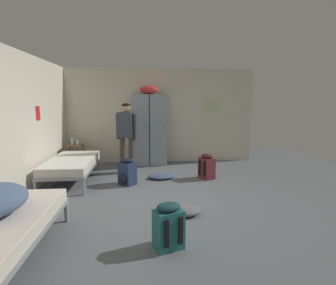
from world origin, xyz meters
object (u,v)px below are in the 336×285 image
at_px(water_bottle, 72,141).
at_px(backpack_navy, 127,172).
at_px(backpack_maroon, 207,167).
at_px(bed_left_rear, 72,163).
at_px(clothes_pile_denim, 161,176).
at_px(clothes_pile_grey, 185,210).
at_px(bed_left_front, 0,227).
at_px(person_traveler, 126,131).
at_px(backpack_teal, 168,226).
at_px(locker_bank, 149,128).
at_px(shelf_unit, 76,153).
at_px(lotion_bottle, 78,142).

xyz_separation_m(water_bottle, backpack_navy, (1.50, -1.72, -0.41)).
bearing_deg(backpack_navy, backpack_maroon, 9.98).
distance_m(bed_left_rear, clothes_pile_denim, 1.91).
bearing_deg(backpack_maroon, clothes_pile_grey, -112.35).
xyz_separation_m(bed_left_front, clothes_pile_denim, (1.88, 2.97, -0.33)).
height_order(person_traveler, backpack_teal, person_traveler).
bearing_deg(bed_left_rear, backpack_navy, -16.44).
bearing_deg(locker_bank, backpack_teal, -88.14).
relative_size(shelf_unit, bed_left_front, 0.30).
relative_size(locker_bank, bed_left_rear, 1.09).
height_order(lotion_bottle, clothes_pile_grey, lotion_bottle).
distance_m(shelf_unit, bed_left_front, 4.30).
height_order(bed_left_rear, person_traveler, person_traveler).
bearing_deg(clothes_pile_grey, water_bottle, 126.78).
bearing_deg(bed_left_front, shelf_unit, 93.33).
height_order(backpack_maroon, clothes_pile_denim, backpack_maroon).
bearing_deg(locker_bank, bed_left_rear, -139.32).
bearing_deg(backpack_teal, shelf_unit, 116.09).
bearing_deg(clothes_pile_grey, backpack_maroon, 67.65).
bearing_deg(lotion_bottle, water_bottle, 158.20).
height_order(shelf_unit, clothes_pile_denim, shelf_unit).
bearing_deg(backpack_navy, clothes_pile_grey, -58.57).
bearing_deg(clothes_pile_denim, bed_left_front, -122.40).
height_order(locker_bank, lotion_bottle, locker_bank).
bearing_deg(water_bottle, backpack_teal, -63.14).
xyz_separation_m(person_traveler, backpack_teal, (0.68, -3.43, -0.73)).
bearing_deg(backpack_teal, water_bottle, 116.86).
relative_size(bed_left_front, person_traveler, 1.16).
distance_m(shelf_unit, backpack_maroon, 3.44).
bearing_deg(bed_left_front, bed_left_rear, 90.00).
height_order(person_traveler, clothes_pile_denim, person_traveler).
relative_size(bed_left_front, clothes_pile_denim, 3.28).
bearing_deg(backpack_navy, water_bottle, 131.08).
bearing_deg(bed_left_front, backpack_maroon, 45.08).
xyz_separation_m(backpack_teal, backpack_navy, (-0.63, 2.48, 0.00)).
xyz_separation_m(lotion_bottle, clothes_pile_denim, (2.06, -1.28, -0.60)).
relative_size(water_bottle, clothes_pile_denim, 0.38).
height_order(bed_left_rear, clothes_pile_grey, bed_left_rear).
xyz_separation_m(person_traveler, clothes_pile_grey, (1.01, -2.51, -0.92)).
distance_m(lotion_bottle, backpack_maroon, 3.38).
xyz_separation_m(locker_bank, clothes_pile_denim, (0.23, -1.40, -0.92)).
height_order(backpack_teal, clothes_pile_denim, backpack_teal).
xyz_separation_m(bed_left_rear, water_bottle, (-0.33, 1.37, 0.29)).
bearing_deg(person_traveler, backpack_maroon, -19.99).
height_order(shelf_unit, clothes_pile_grey, shelf_unit).
bearing_deg(bed_left_rear, shelf_unit, 100.47).
bearing_deg(water_bottle, backpack_navy, -48.92).
height_order(bed_left_front, backpack_maroon, backpack_maroon).
distance_m(backpack_teal, clothes_pile_grey, 0.99).
relative_size(lotion_bottle, clothes_pile_denim, 0.30).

